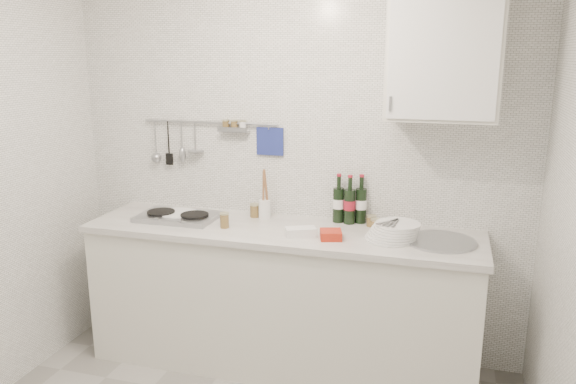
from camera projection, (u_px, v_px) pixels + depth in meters
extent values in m
cube|color=silver|center=(294.00, 166.00, 3.65)|extent=(3.00, 0.02, 2.50)
cube|color=silver|center=(281.00, 300.00, 3.56)|extent=(2.40, 0.60, 0.88)
cube|color=silver|center=(281.00, 231.00, 3.45)|extent=(2.44, 0.64, 0.04)
cube|color=black|center=(282.00, 354.00, 3.67)|extent=(2.34, 0.52, 0.10)
cube|color=#93969B|center=(178.00, 217.00, 3.64)|extent=(0.50, 0.32, 0.03)
cylinder|color=black|center=(161.00, 212.00, 3.66)|extent=(0.18, 0.18, 0.01)
cylinder|color=black|center=(195.00, 215.00, 3.60)|extent=(0.18, 0.18, 0.01)
cylinder|color=#93969B|center=(440.00, 241.00, 3.19)|extent=(0.40, 0.40, 0.02)
cylinder|color=#93969B|center=(440.00, 251.00, 3.20)|extent=(0.34, 0.34, 0.10)
cylinder|color=#93969B|center=(210.00, 123.00, 3.71)|extent=(0.95, 0.02, 0.02)
cube|color=navy|center=(270.00, 141.00, 3.64)|extent=(0.18, 0.02, 0.18)
cube|color=silver|center=(444.00, 56.00, 3.07)|extent=(0.60, 0.35, 0.70)
cube|color=white|center=(443.00, 56.00, 2.90)|extent=(0.56, 0.01, 0.66)
cylinder|color=#93969B|center=(390.00, 104.00, 3.02)|extent=(0.01, 0.01, 0.08)
cylinder|color=#4E6BB1|center=(176.00, 217.00, 3.67)|extent=(0.25, 0.25, 0.01)
cylinder|color=#4E6BB1|center=(177.00, 215.00, 3.67)|extent=(0.25, 0.25, 0.01)
cylinder|color=#4E6BB1|center=(178.00, 213.00, 3.66)|extent=(0.24, 0.24, 0.01)
cylinder|color=white|center=(390.00, 238.00, 3.24)|extent=(0.29, 0.29, 0.01)
cylinder|color=white|center=(392.00, 236.00, 3.24)|extent=(0.29, 0.29, 0.01)
cylinder|color=white|center=(393.00, 233.00, 3.23)|extent=(0.28, 0.28, 0.01)
cylinder|color=white|center=(394.00, 231.00, 3.23)|extent=(0.28, 0.28, 0.01)
cylinder|color=white|center=(395.00, 229.00, 3.23)|extent=(0.27, 0.27, 0.01)
cylinder|color=white|center=(397.00, 226.00, 3.23)|extent=(0.26, 0.26, 0.01)
cylinder|color=white|center=(398.00, 224.00, 3.23)|extent=(0.26, 0.26, 0.01)
cube|color=white|center=(301.00, 232.00, 3.29)|extent=(0.20, 0.15, 0.05)
cube|color=red|center=(331.00, 235.00, 3.24)|extent=(0.15, 0.15, 0.05)
cylinder|color=white|center=(265.00, 209.00, 3.65)|extent=(0.08, 0.08, 0.12)
cylinder|color=#965E3C|center=(266.00, 187.00, 3.61)|extent=(0.03, 0.06, 0.24)
cylinder|color=#965E3C|center=(263.00, 188.00, 3.63)|extent=(0.02, 0.05, 0.22)
cylinder|color=brown|center=(255.00, 211.00, 3.68)|extent=(0.06, 0.06, 0.08)
cylinder|color=tan|center=(255.00, 204.00, 3.67)|extent=(0.07, 0.07, 0.01)
cylinder|color=brown|center=(371.00, 222.00, 3.48)|extent=(0.06, 0.06, 0.06)
cylinder|color=tan|center=(371.00, 216.00, 3.47)|extent=(0.06, 0.06, 0.01)
cylinder|color=brown|center=(376.00, 226.00, 3.37)|extent=(0.06, 0.06, 0.07)
cylinder|color=tan|center=(376.00, 220.00, 3.36)|extent=(0.07, 0.07, 0.01)
cylinder|color=brown|center=(224.00, 221.00, 3.45)|extent=(0.05, 0.05, 0.09)
cylinder|color=tan|center=(224.00, 214.00, 3.44)|extent=(0.06, 0.06, 0.01)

